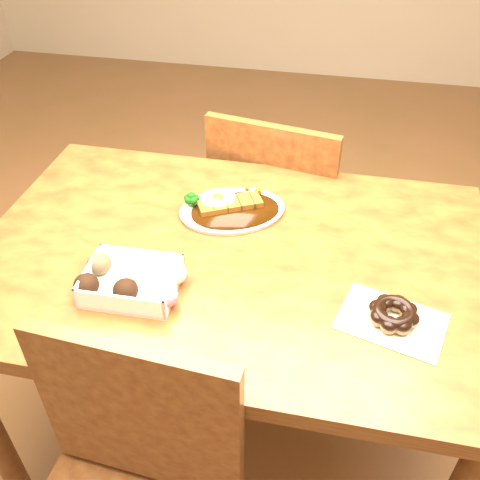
% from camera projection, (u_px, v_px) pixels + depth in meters
% --- Properties ---
extents(ground, '(6.00, 6.00, 0.00)m').
position_uv_depth(ground, '(234.00, 429.00, 1.72)').
color(ground, brown).
rests_on(ground, ground).
extents(table, '(1.20, 0.80, 0.75)m').
position_uv_depth(table, '(232.00, 282.00, 1.31)').
color(table, '#542210').
rests_on(table, ground).
extents(chair_far, '(0.49, 0.49, 0.87)m').
position_uv_depth(chair_far, '(280.00, 214.00, 1.82)').
color(chair_far, '#542210').
rests_on(chair_far, ground).
extents(katsu_curry_plate, '(0.32, 0.28, 0.05)m').
position_uv_depth(katsu_curry_plate, '(230.00, 208.00, 1.36)').
color(katsu_curry_plate, white).
rests_on(katsu_curry_plate, table).
extents(donut_box, '(0.23, 0.15, 0.06)m').
position_uv_depth(donut_box, '(131.00, 280.00, 1.13)').
color(donut_box, white).
rests_on(donut_box, table).
extents(pon_de_ring, '(0.24, 0.19, 0.04)m').
position_uv_depth(pon_de_ring, '(393.00, 315.00, 1.06)').
color(pon_de_ring, silver).
rests_on(pon_de_ring, table).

